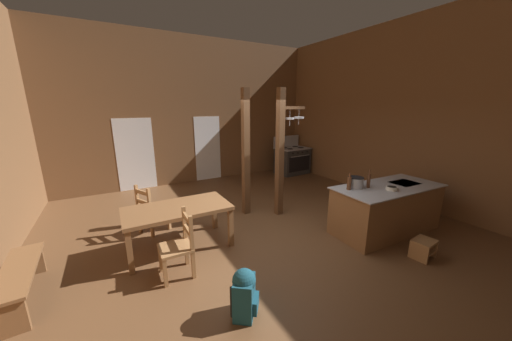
% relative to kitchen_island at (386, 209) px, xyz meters
% --- Properties ---
extents(ground_plane, '(8.64, 9.36, 0.10)m').
position_rel_kitchen_island_xyz_m(ground_plane, '(-2.13, 0.93, -0.50)').
color(ground_plane, brown).
extents(wall_back, '(8.64, 0.14, 4.39)m').
position_rel_kitchen_island_xyz_m(wall_back, '(-2.13, 5.28, 1.74)').
color(wall_back, brown).
rests_on(wall_back, ground_plane).
extents(wall_right, '(0.14, 9.36, 4.39)m').
position_rel_kitchen_island_xyz_m(wall_right, '(1.87, 0.93, 1.74)').
color(wall_right, brown).
rests_on(wall_right, ground_plane).
extents(glazed_door_back_left, '(1.00, 0.01, 2.05)m').
position_rel_kitchen_island_xyz_m(glazed_door_back_left, '(-3.89, 5.21, 0.57)').
color(glazed_door_back_left, white).
rests_on(glazed_door_back_left, ground_plane).
extents(glazed_panel_back_right, '(0.84, 0.01, 2.05)m').
position_rel_kitchen_island_xyz_m(glazed_panel_back_right, '(-1.73, 5.21, 0.57)').
color(glazed_panel_back_right, white).
rests_on(glazed_panel_back_right, ground_plane).
extents(kitchen_island, '(2.20, 1.05, 0.91)m').
position_rel_kitchen_island_xyz_m(kitchen_island, '(0.00, 0.00, 0.00)').
color(kitchen_island, brown).
rests_on(kitchen_island, ground_plane).
extents(stove_range, '(1.19, 0.88, 1.32)m').
position_rel_kitchen_island_xyz_m(stove_range, '(1.13, 4.44, 0.03)').
color(stove_range, '#313131').
rests_on(stove_range, ground_plane).
extents(support_post_with_pot_rack, '(0.69, 0.23, 2.74)m').
position_rel_kitchen_island_xyz_m(support_post_with_pot_rack, '(-1.30, 1.69, 1.01)').
color(support_post_with_pot_rack, brown).
rests_on(support_post_with_pot_rack, ground_plane).
extents(support_post_center, '(0.14, 0.14, 2.74)m').
position_rel_kitchen_island_xyz_m(support_post_center, '(-1.95, 2.09, 0.92)').
color(support_post_center, brown).
rests_on(support_post_center, ground_plane).
extents(step_stool, '(0.39, 0.32, 0.30)m').
position_rel_kitchen_island_xyz_m(step_stool, '(-0.31, -0.90, -0.28)').
color(step_stool, '#9E7044').
rests_on(step_stool, ground_plane).
extents(dining_table, '(1.70, 0.90, 0.74)m').
position_rel_kitchen_island_xyz_m(dining_table, '(-3.63, 1.35, 0.20)').
color(dining_table, brown).
rests_on(dining_table, ground_plane).
extents(ladderback_chair_near_window, '(0.59, 0.59, 0.95)m').
position_rel_kitchen_island_xyz_m(ladderback_chair_near_window, '(-3.96, 2.18, -0.00)').
color(ladderback_chair_near_window, '#9E7044').
rests_on(ladderback_chair_near_window, ground_plane).
extents(ladderback_chair_by_post, '(0.45, 0.45, 0.95)m').
position_rel_kitchen_island_xyz_m(ladderback_chair_by_post, '(-3.80, 0.60, -0.00)').
color(ladderback_chair_by_post, '#9E7044').
rests_on(ladderback_chair_by_post, ground_plane).
extents(bench_along_left_wall, '(0.42, 1.35, 0.44)m').
position_rel_kitchen_island_xyz_m(bench_along_left_wall, '(-5.65, 1.04, -0.15)').
color(bench_along_left_wall, brown).
rests_on(bench_along_left_wall, ground_plane).
extents(backpack, '(0.39, 0.39, 0.60)m').
position_rel_kitchen_island_xyz_m(backpack, '(-3.34, -0.54, -0.14)').
color(backpack, '#194756').
rests_on(backpack, ground_plane).
extents(stockpot_on_counter, '(0.35, 0.28, 0.20)m').
position_rel_kitchen_island_xyz_m(stockpot_on_counter, '(-0.63, 0.25, 0.56)').
color(stockpot_on_counter, '#A8AAB2').
rests_on(stockpot_on_counter, kitchen_island).
extents(mixing_bowl_on_counter, '(0.19, 0.19, 0.07)m').
position_rel_kitchen_island_xyz_m(mixing_bowl_on_counter, '(-0.18, -0.18, 0.49)').
color(mixing_bowl_on_counter, silver).
rests_on(mixing_bowl_on_counter, kitchen_island).
extents(bottle_tall_on_counter, '(0.08, 0.08, 0.32)m').
position_rel_kitchen_island_xyz_m(bottle_tall_on_counter, '(-0.83, 0.23, 0.58)').
color(bottle_tall_on_counter, '#56331E').
rests_on(bottle_tall_on_counter, kitchen_island).
extents(bottle_short_on_counter, '(0.06, 0.06, 0.34)m').
position_rel_kitchen_island_xyz_m(bottle_short_on_counter, '(-0.42, 0.14, 0.59)').
color(bottle_short_on_counter, '#56331E').
rests_on(bottle_short_on_counter, kitchen_island).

